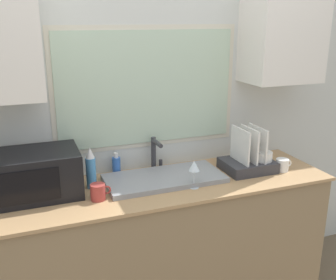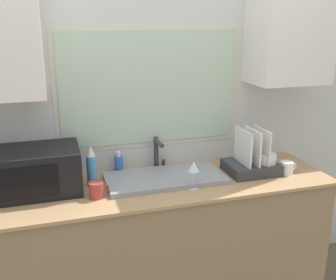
# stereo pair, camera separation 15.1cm
# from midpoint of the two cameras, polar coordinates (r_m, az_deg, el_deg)

# --- Properties ---
(countertop) EXTENTS (2.08, 0.61, 0.88)m
(countertop) POSITION_cam_midpoint_polar(r_m,az_deg,el_deg) (2.61, -2.31, -15.17)
(countertop) COLOR #8C7251
(countertop) RESTS_ON ground_plane
(wall_back) EXTENTS (6.00, 0.38, 2.60)m
(wall_back) POSITION_cam_midpoint_polar(r_m,az_deg,el_deg) (2.52, -4.67, 6.82)
(wall_back) COLOR silver
(wall_back) RESTS_ON ground_plane
(sink_basin) EXTENTS (0.73, 0.35, 0.03)m
(sink_basin) POSITION_cam_midpoint_polar(r_m,az_deg,el_deg) (2.43, -2.33, -5.58)
(sink_basin) COLOR gray
(sink_basin) RESTS_ON countertop
(faucet) EXTENTS (0.08, 0.16, 0.22)m
(faucet) POSITION_cam_midpoint_polar(r_m,az_deg,el_deg) (2.55, -3.57, -1.68)
(faucet) COLOR #333338
(faucet) RESTS_ON countertop
(microwave) EXTENTS (0.50, 0.35, 0.25)m
(microwave) POSITION_cam_midpoint_polar(r_m,az_deg,el_deg) (2.34, -20.74, -4.69)
(microwave) COLOR black
(microwave) RESTS_ON countertop
(dish_rack) EXTENTS (0.32, 0.26, 0.29)m
(dish_rack) POSITION_cam_midpoint_polar(r_m,az_deg,el_deg) (2.61, 10.10, -2.90)
(dish_rack) COLOR #333338
(dish_rack) RESTS_ON countertop
(spray_bottle) EXTENTS (0.06, 0.06, 0.25)m
(spray_bottle) POSITION_cam_midpoint_polar(r_m,az_deg,el_deg) (2.35, -12.97, -4.07)
(spray_bottle) COLOR #4C99D8
(spray_bottle) RESTS_ON countertop
(soap_bottle) EXTENTS (0.05, 0.05, 0.14)m
(soap_bottle) POSITION_cam_midpoint_polar(r_m,az_deg,el_deg) (2.54, -9.21, -3.62)
(soap_bottle) COLOR blue
(soap_bottle) RESTS_ON countertop
(mug_near_sink) EXTENTS (0.12, 0.08, 0.09)m
(mug_near_sink) POSITION_cam_midpoint_polar(r_m,az_deg,el_deg) (2.22, -12.04, -7.41)
(mug_near_sink) COLOR #A53833
(mug_near_sink) RESTS_ON countertop
(wine_glass) EXTENTS (0.07, 0.07, 0.17)m
(wine_glass) POSITION_cam_midpoint_polar(r_m,az_deg,el_deg) (2.29, 1.92, -3.97)
(wine_glass) COLOR silver
(wine_glass) RESTS_ON countertop
(mug_by_rack) EXTENTS (0.11, 0.08, 0.08)m
(mug_by_rack) POSITION_cam_midpoint_polar(r_m,az_deg,el_deg) (2.66, 14.71, -3.53)
(mug_by_rack) COLOR white
(mug_by_rack) RESTS_ON countertop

